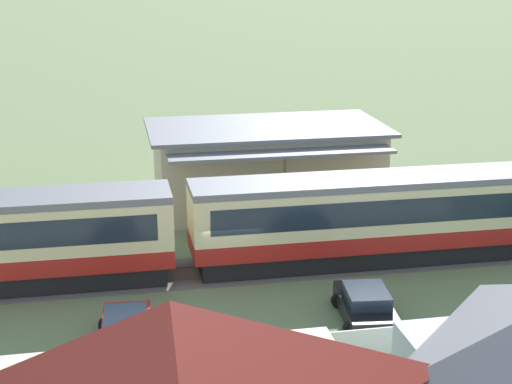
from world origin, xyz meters
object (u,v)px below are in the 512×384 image
(parked_car_red, at_px, (126,331))
(parked_car_black, at_px, (366,306))
(station_building, at_px, (266,166))
(passenger_train, at_px, (382,214))

(parked_car_red, xyz_separation_m, parked_car_black, (9.25, 0.35, 0.01))
(station_building, bearing_deg, parked_car_black, -86.78)
(passenger_train, height_order, parked_car_black, passenger_train)
(station_building, relative_size, parked_car_red, 3.20)
(parked_car_red, bearing_deg, parked_car_black, -84.32)
(station_building, height_order, parked_car_red, station_building)
(station_building, bearing_deg, parked_car_red, -118.43)
(passenger_train, xyz_separation_m, parked_car_red, (-12.03, -6.41, -1.61))
(passenger_train, bearing_deg, parked_car_red, -151.95)
(station_building, distance_m, parked_car_red, 17.73)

